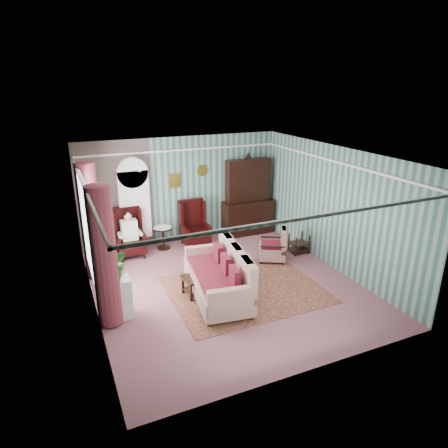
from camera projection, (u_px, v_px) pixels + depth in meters
name	position (u px, v px, depth m)	size (l,w,h in m)	color
floor	(226.00, 286.00, 8.80)	(6.00, 6.00, 0.00)	#905360
room_shell	(195.00, 200.00, 8.04)	(5.53, 6.02, 2.91)	#3A6B63
bookcase	(135.00, 209.00, 10.36)	(0.80, 0.28, 2.24)	silver
dresser_hutch	(248.00, 195.00, 11.46)	(1.50, 0.56, 2.36)	black
wingback_left	(130.00, 233.00, 10.10)	(0.76, 0.80, 1.25)	black
wingback_right	(195.00, 224.00, 10.76)	(0.76, 0.80, 1.25)	black
seated_woman	(130.00, 235.00, 10.11)	(0.44, 0.40, 1.18)	silver
round_side_table	(163.00, 238.00, 10.68)	(0.50, 0.50, 0.60)	black
nest_table	(299.00, 243.00, 10.42)	(0.45, 0.38, 0.54)	black
plant_stand	(117.00, 299.00, 7.50)	(0.55, 0.35, 0.80)	white
rug	(245.00, 289.00, 8.66)	(3.20, 2.60, 0.01)	#4E1A1B
sofa	(217.00, 275.00, 8.20)	(2.23, 0.91, 1.01)	#BBB191
floral_armchair	(272.00, 242.00, 9.92)	(0.72, 0.86, 1.00)	beige
coffee_table	(202.00, 284.00, 8.45)	(0.82, 0.48, 0.42)	black
potted_plant_a	(115.00, 273.00, 7.20)	(0.37, 0.32, 0.42)	#265219
potted_plant_b	(118.00, 263.00, 7.44)	(0.29, 0.23, 0.52)	#1A561E
potted_plant_c	(108.00, 270.00, 7.32)	(0.21, 0.21, 0.38)	#204B17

